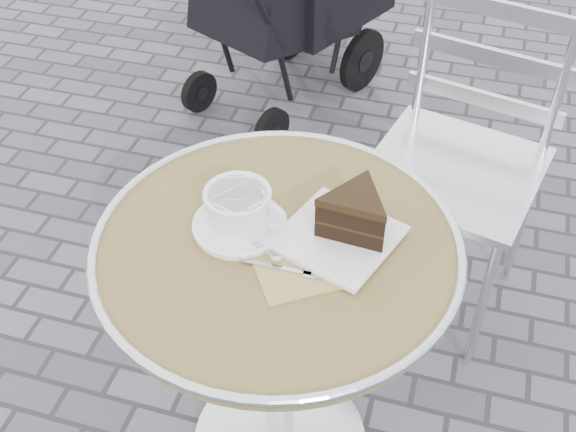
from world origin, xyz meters
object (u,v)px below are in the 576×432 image
(cappuccino_set, at_px, (240,213))
(cafe_table, at_px, (278,299))
(bistro_chair, at_px, (473,121))
(cake_plate_set, at_px, (350,220))

(cappuccino_set, bearing_deg, cafe_table, -11.37)
(cappuccino_set, relative_size, bistro_chair, 0.20)
(cake_plate_set, height_order, bistro_chair, bistro_chair)
(cappuccino_set, bearing_deg, bistro_chair, 61.37)
(cappuccino_set, distance_m, bistro_chair, 0.82)
(cappuccino_set, distance_m, cake_plate_set, 0.21)
(cafe_table, bearing_deg, bistro_chair, 65.74)
(cafe_table, xyz_separation_m, cappuccino_set, (-0.08, 0.02, 0.21))
(cappuccino_set, bearing_deg, cake_plate_set, 10.03)
(bistro_chair, bearing_deg, cappuccino_set, -107.09)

